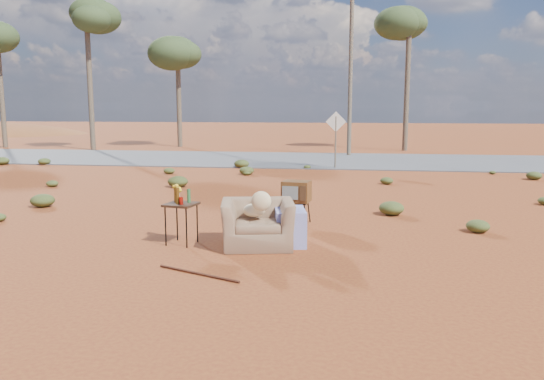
# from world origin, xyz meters

# --- Properties ---
(ground) EXTENTS (140.00, 140.00, 0.00)m
(ground) POSITION_xyz_m (0.00, 0.00, 0.00)
(ground) COLOR brown
(ground) RESTS_ON ground
(highway) EXTENTS (140.00, 7.00, 0.04)m
(highway) POSITION_xyz_m (0.00, 15.00, 0.02)
(highway) COLOR #565659
(highway) RESTS_ON ground
(armchair) EXTENTS (1.53, 1.16, 1.06)m
(armchair) POSITION_xyz_m (0.62, 0.23, 0.50)
(armchair) COLOR brown
(armchair) RESTS_ON ground
(tv_unit) EXTENTS (0.61, 0.52, 0.88)m
(tv_unit) POSITION_xyz_m (0.99, 2.07, 0.65)
(tv_unit) COLOR black
(tv_unit) RESTS_ON ground
(side_table) EXTENTS (0.59, 0.59, 1.01)m
(side_table) POSITION_xyz_m (-0.85, 0.18, 0.75)
(side_table) COLOR #331F12
(side_table) RESTS_ON ground
(rusty_bar) EXTENTS (1.33, 0.60, 0.04)m
(rusty_bar) POSITION_xyz_m (-0.05, -1.49, 0.02)
(rusty_bar) COLOR #4D2014
(rusty_bar) RESTS_ON ground
(road_sign) EXTENTS (0.78, 0.06, 2.19)m
(road_sign) POSITION_xyz_m (1.50, 12.00, 1.50)
(road_sign) COLOR brown
(road_sign) RESTS_ON ground
(eucalyptus_left) EXTENTS (3.20, 3.20, 8.10)m
(eucalyptus_left) POSITION_xyz_m (-12.00, 19.00, 6.92)
(eucalyptus_left) COLOR brown
(eucalyptus_left) RESTS_ON ground
(eucalyptus_near_left) EXTENTS (3.20, 3.20, 6.60)m
(eucalyptus_near_left) POSITION_xyz_m (-8.00, 22.00, 5.45)
(eucalyptus_near_left) COLOR brown
(eucalyptus_near_left) RESTS_ON ground
(eucalyptus_center) EXTENTS (3.20, 3.20, 7.60)m
(eucalyptus_center) POSITION_xyz_m (5.00, 21.00, 6.43)
(eucalyptus_center) COLOR brown
(eucalyptus_center) RESTS_ON ground
(utility_pole_center) EXTENTS (1.40, 0.20, 8.00)m
(utility_pole_center) POSITION_xyz_m (2.00, 17.50, 4.15)
(utility_pole_center) COLOR brown
(utility_pole_center) RESTS_ON ground
(scrub_patch) EXTENTS (17.49, 8.07, 0.33)m
(scrub_patch) POSITION_xyz_m (-0.82, 4.41, 0.14)
(scrub_patch) COLOR #4B5224
(scrub_patch) RESTS_ON ground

